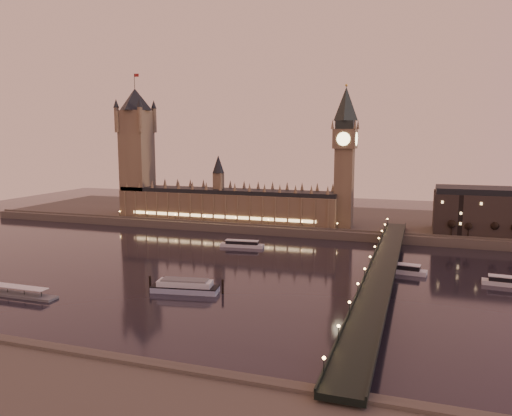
{
  "coord_description": "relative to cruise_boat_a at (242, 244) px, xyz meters",
  "views": [
    {
      "loc": [
        109.07,
        -245.82,
        72.64
      ],
      "look_at": [
        14.59,
        35.0,
        30.12
      ],
      "focal_mm": 35.0,
      "sensor_mm": 36.0,
      "label": 1
    }
  ],
  "objects": [
    {
      "name": "ground",
      "position": [
        2.92,
        -57.92,
        -2.05
      ],
      "size": [
        700.0,
        700.0,
        0.0
      ],
      "primitive_type": "plane",
      "color": "black",
      "rests_on": "ground"
    },
    {
      "name": "far_embankment",
      "position": [
        32.92,
        107.08,
        0.95
      ],
      "size": [
        560.0,
        130.0,
        6.0
      ],
      "primitive_type": "cube",
      "color": "#423D35",
      "rests_on": "ground"
    },
    {
      "name": "palace_of_westminster",
      "position": [
        -37.2,
        63.08,
        19.66
      ],
      "size": [
        180.0,
        26.62,
        52.0
      ],
      "color": "brown",
      "rests_on": "ground"
    },
    {
      "name": "victoria_tower",
      "position": [
        -117.08,
        63.08,
        63.74
      ],
      "size": [
        31.68,
        31.68,
        118.0
      ],
      "color": "brown",
      "rests_on": "ground"
    },
    {
      "name": "big_ben",
      "position": [
        56.91,
        63.07,
        61.91
      ],
      "size": [
        17.68,
        17.68,
        104.0
      ],
      "color": "brown",
      "rests_on": "ground"
    },
    {
      "name": "westminster_bridge",
      "position": [
        94.53,
        -57.92,
        3.47
      ],
      "size": [
        13.2,
        260.0,
        15.3
      ],
      "color": "black",
      "rests_on": "ground"
    },
    {
      "name": "bare_tree_0",
      "position": [
        130.53,
        51.08,
        12.1
      ],
      "size": [
        5.38,
        5.38,
        10.94
      ],
      "color": "black",
      "rests_on": "ground"
    },
    {
      "name": "bare_tree_1",
      "position": [
        143.39,
        51.08,
        12.1
      ],
      "size": [
        5.38,
        5.38,
        10.94
      ],
      "color": "black",
      "rests_on": "ground"
    },
    {
      "name": "bare_tree_2",
      "position": [
        156.26,
        51.08,
        12.1
      ],
      "size": [
        5.38,
        5.38,
        10.94
      ],
      "color": "black",
      "rests_on": "ground"
    },
    {
      "name": "cruise_boat_a",
      "position": [
        0.0,
        0.0,
        0.0
      ],
      "size": [
        29.54,
        9.35,
        4.65
      ],
      "rotation": [
        0.0,
        0.0,
        0.11
      ],
      "color": "silver",
      "rests_on": "ground"
    },
    {
      "name": "cruise_boat_b",
      "position": [
        102.17,
        -32.24,
        0.23
      ],
      "size": [
        28.62,
        10.14,
        5.17
      ],
      "rotation": [
        0.0,
        0.0,
        -0.11
      ],
      "color": "silver",
      "rests_on": "ground"
    },
    {
      "name": "cruise_boat_c",
      "position": [
        153.78,
        -39.73,
        0.02
      ],
      "size": [
        23.93,
        8.17,
        4.7
      ],
      "rotation": [
        0.0,
        0.0,
        -0.08
      ],
      "color": "silver",
      "rests_on": "ground"
    },
    {
      "name": "moored_barge",
      "position": [
        8.02,
        -99.5,
        0.79
      ],
      "size": [
        36.21,
        13.79,
        6.72
      ],
      "rotation": [
        0.0,
        0.0,
        0.16
      ],
      "color": "#95A4BE",
      "rests_on": "ground"
    },
    {
      "name": "pontoon_pier",
      "position": [
        -62.62,
        -129.13,
        -0.88
      ],
      "size": [
        40.48,
        6.75,
        10.79
      ],
      "color": "#595B5E",
      "rests_on": "ground"
    }
  ]
}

